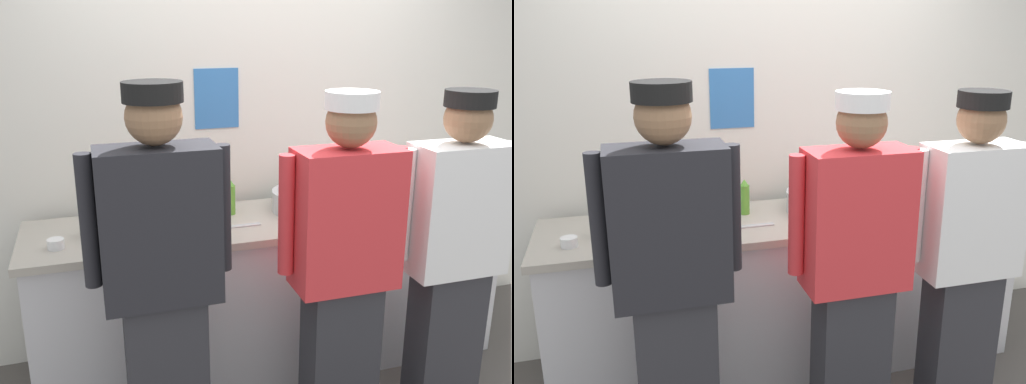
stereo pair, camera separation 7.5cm
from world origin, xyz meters
TOP-DOWN VIEW (x-y plane):
  - wall_back at (-0.00, 0.81)m, footprint 4.25×0.11m
  - prep_counter at (0.00, 0.35)m, footprint 2.71×0.66m
  - chef_near_left at (-0.72, -0.28)m, footprint 0.63×0.24m
  - chef_center at (0.10, -0.33)m, footprint 0.61×0.24m
  - chef_far_right at (0.69, -0.33)m, footprint 0.61×0.24m
  - plate_stack_front at (0.51, 0.24)m, footprint 0.21×0.21m
  - plate_stack_rear at (-0.92, 0.33)m, footprint 0.23×0.23m
  - mixing_bowl_steel at (0.21, 0.39)m, footprint 0.39×0.39m
  - sheet_tray at (0.86, 0.38)m, footprint 0.47×0.41m
  - squeeze_bottle_primary at (1.12, 0.52)m, footprint 0.05×0.05m
  - squeeze_bottle_secondary at (-0.22, 0.46)m, footprint 0.06×0.06m
  - squeeze_bottle_spare at (-0.70, 0.44)m, footprint 0.06×0.06m
  - ramekin_yellow_sauce at (-1.16, 0.22)m, footprint 0.08×0.08m
  - ramekin_red_sauce at (-0.40, 0.51)m, footprint 0.09×0.09m
  - ramekin_green_sauce at (-0.62, 0.32)m, footprint 0.09×0.09m
  - deli_cup at (-0.61, 0.15)m, footprint 0.09×0.09m
  - chefs_knife at (-0.28, 0.25)m, footprint 0.27×0.03m

SIDE VIEW (x-z plane):
  - prep_counter at x=0.00m, z-range 0.00..0.93m
  - chef_far_right at x=0.69m, z-range 0.06..1.74m
  - chef_center at x=0.10m, z-range 0.06..1.76m
  - chefs_knife at x=-0.28m, z-range 0.92..0.94m
  - sheet_tray at x=0.86m, z-range 0.92..0.95m
  - chef_near_left at x=-0.72m, z-range 0.06..1.82m
  - ramekin_red_sauce at x=-0.40m, z-range 0.93..0.97m
  - ramekin_green_sauce at x=-0.62m, z-range 0.93..0.97m
  - ramekin_yellow_sauce at x=-1.16m, z-range 0.93..0.97m
  - plate_stack_front at x=0.51m, z-range 0.92..1.01m
  - deli_cup at x=-0.61m, z-range 0.92..1.02m
  - plate_stack_rear at x=-0.92m, z-range 0.92..1.02m
  - mixing_bowl_steel at x=0.21m, z-range 0.92..1.04m
  - squeeze_bottle_spare at x=-0.70m, z-range 0.92..1.10m
  - squeeze_bottle_primary at x=1.12m, z-range 0.92..1.10m
  - squeeze_bottle_secondary at x=-0.22m, z-range 0.92..1.12m
  - wall_back at x=0.00m, z-range 0.00..2.76m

